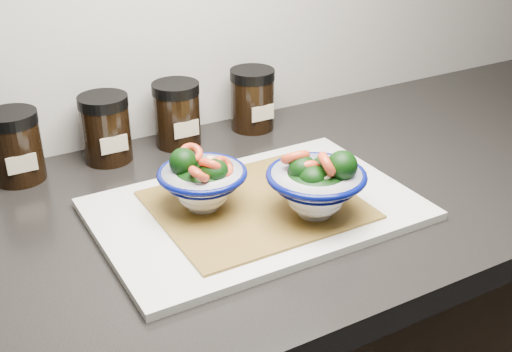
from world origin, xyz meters
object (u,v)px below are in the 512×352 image
cutting_board (256,209)px  spice_jar_a (15,146)px  spice_jar_d (252,99)px  bowl_right (316,185)px  spice_jar_c (177,114)px  bowl_left (203,181)px  spice_jar_b (106,128)px

cutting_board → spice_jar_a: bearing=134.5°
spice_jar_d → bowl_right: bearing=-105.0°
spice_jar_a → spice_jar_c: 0.27m
bowl_right → spice_jar_a: 0.47m
bowl_left → spice_jar_b: 0.26m
cutting_board → spice_jar_c: (-0.00, 0.28, 0.05)m
spice_jar_d → spice_jar_a: bearing=180.0°
cutting_board → bowl_right: 0.10m
spice_jar_c → spice_jar_d: (0.15, 0.00, 0.00)m
bowl_left → bowl_right: (0.13, -0.09, 0.00)m
spice_jar_a → spice_jar_c: same height
spice_jar_a → spice_jar_c: bearing=0.0°
bowl_left → spice_jar_c: bearing=74.6°
spice_jar_a → cutting_board: bearing=-45.5°
spice_jar_a → spice_jar_b: (0.14, 0.00, 0.00)m
bowl_left → bowl_right: 0.16m
spice_jar_b → spice_jar_d: (0.28, 0.00, 0.00)m
bowl_right → spice_jar_b: size_ratio=1.22×
cutting_board → bowl_left: 0.09m
spice_jar_b → bowl_left: bearing=-76.8°
spice_jar_b → spice_jar_d: bearing=0.0°
cutting_board → spice_jar_d: spice_jar_d is taller
cutting_board → bowl_left: size_ratio=3.57×
bowl_left → spice_jar_d: spice_jar_d is taller
bowl_left → spice_jar_c: 0.26m
cutting_board → spice_jar_c: 0.28m
spice_jar_a → spice_jar_b: same height
bowl_left → spice_jar_d: bearing=48.8°
cutting_board → bowl_right: (0.06, -0.06, 0.05)m
bowl_left → bowl_right: size_ratio=0.91×
cutting_board → spice_jar_c: bearing=90.2°
bowl_left → spice_jar_b: (-0.06, 0.25, 0.00)m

